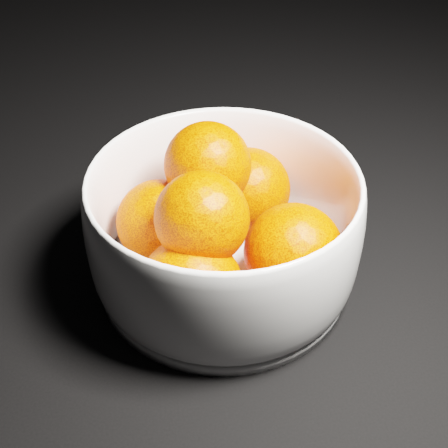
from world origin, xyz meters
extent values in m
cylinder|color=white|center=(0.19, 0.25, 0.01)|extent=(0.22, 0.22, 0.01)
sphere|color=#FF4403|center=(0.22, 0.31, 0.05)|extent=(0.08, 0.08, 0.08)
sphere|color=#FF4403|center=(0.13, 0.27, 0.05)|extent=(0.08, 0.08, 0.08)
sphere|color=#FF4403|center=(0.15, 0.19, 0.05)|extent=(0.08, 0.08, 0.08)
sphere|color=#FF4403|center=(0.24, 0.22, 0.05)|extent=(0.08, 0.08, 0.08)
sphere|color=#FF4403|center=(0.18, 0.29, 0.10)|extent=(0.08, 0.08, 0.08)
sphere|color=#FF4403|center=(0.17, 0.22, 0.10)|extent=(0.08, 0.08, 0.08)
camera|label=1|loc=(0.13, -0.16, 0.41)|focal=50.00mm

